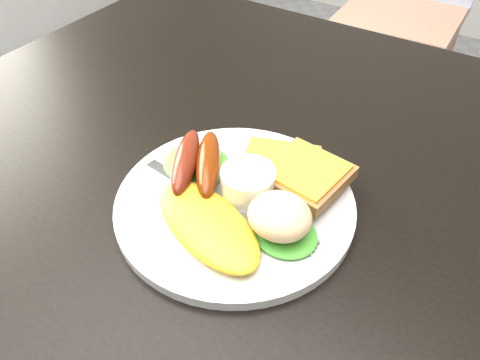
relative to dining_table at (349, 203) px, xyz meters
The scene contains 13 objects.
dining_table is the anchor object (origin of this frame).
dining_chair 1.25m from the dining_table, 102.67° to the left, with size 0.37×0.37×0.04m, color tan.
plate 0.14m from the dining_table, 136.60° to the right, with size 0.26×0.26×0.01m, color white.
lettuce_left 0.18m from the dining_table, 156.46° to the right, with size 0.08×0.07×0.01m, color #309024.
lettuce_right 0.12m from the dining_table, 104.41° to the right, with size 0.07×0.06×0.01m, color #298C1E.
omelette 0.18m from the dining_table, 123.64° to the right, with size 0.15×0.07×0.02m, color yellow.
sausage_a 0.19m from the dining_table, 151.97° to the right, with size 0.03×0.11×0.03m, color #652A0E.
sausage_b 0.17m from the dining_table, 151.23° to the right, with size 0.03×0.11×0.03m, color #6A330A.
ramekin 0.13m from the dining_table, 137.91° to the right, with size 0.06×0.06×0.03m, color white.
toast_a 0.09m from the dining_table, 159.36° to the right, with size 0.08×0.08×0.01m, color olive.
toast_b 0.08m from the dining_table, 139.16° to the right, with size 0.08×0.08×0.01m, color olive.
potato_salad 0.13m from the dining_table, 108.14° to the right, with size 0.06×0.06×0.03m, color #FAF4BA.
fork 0.17m from the dining_table, 140.77° to the right, with size 0.16×0.01×0.00m, color #ADAFB7.
Camera 1 is at (0.10, -0.39, 1.11)m, focal length 35.00 mm.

